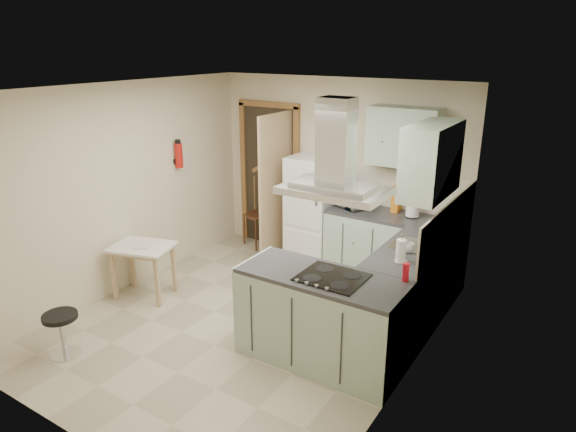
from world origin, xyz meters
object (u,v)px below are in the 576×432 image
Objects in this scene: peninsula at (321,319)px; stool at (63,334)px; bentwood_chair at (259,215)px; microwave at (350,194)px; fridge at (313,211)px; drop_leaf_table at (144,271)px; extractor_hood at (335,190)px.

stool is (-2.17, -1.26, -0.23)m from peninsula.
microwave is (1.50, -0.05, 0.57)m from bentwood_chair.
microwave is at bearing 109.33° from peninsula.
fridge is 2.33m from drop_leaf_table.
drop_leaf_table is (-1.21, -1.95, -0.42)m from fridge.
bentwood_chair is 1.73× the size of microwave.
extractor_hood is 2.02× the size of stool.
peninsula is 3.49× the size of stool.
extractor_hood is (1.32, -1.98, 0.97)m from fridge.
stool is at bearing -150.91° from extractor_hood.
bentwood_chair is (0.21, 2.08, 0.16)m from drop_leaf_table.
fridge is 1.55× the size of bentwood_chair.
extractor_hood is 3.37m from bentwood_chair.
peninsula is at bearing 30.20° from stool.
fridge is 2.35m from peninsula.
peninsula is at bearing -58.26° from fridge.
stool is at bearing -149.80° from peninsula.
microwave reaches higher than bentwood_chair.
bentwood_chair reaches higher than stool.
peninsula is at bearing -46.65° from microwave.
fridge is 0.97× the size of peninsula.
fridge is at bearing 123.79° from extractor_hood.
extractor_hood reaches higher than bentwood_chair.
fridge is at bearing 15.31° from bentwood_chair.
microwave is at bearing 8.79° from fridge.
stool is at bearing -89.56° from microwave.
bentwood_chair is at bearing 90.79° from stool.
fridge is 3.37× the size of stool.
fridge is at bearing -147.19° from microwave.
bentwood_chair reaches higher than peninsula.
microwave is (1.45, 3.32, 0.83)m from stool.
stool is at bearing -106.27° from fridge.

